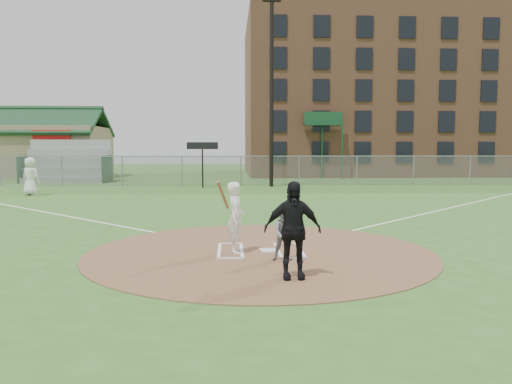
{
  "coord_description": "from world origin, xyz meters",
  "views": [
    {
      "loc": [
        -0.72,
        -11.96,
        2.52
      ],
      "look_at": [
        0.0,
        2.0,
        1.3
      ],
      "focal_mm": 35.0,
      "sensor_mm": 36.0,
      "label": 1
    }
  ],
  "objects_px": {
    "home_plate": "(270,250)",
    "catcher": "(285,234)",
    "ondeck_player": "(30,176)",
    "umpire": "(292,230)",
    "batter_at_plate": "(236,217)"
  },
  "relations": [
    {
      "from": "home_plate",
      "to": "ondeck_player",
      "type": "bearing_deg",
      "value": 127.28
    },
    {
      "from": "ondeck_player",
      "to": "umpire",
      "type": "bearing_deg",
      "value": 141.54
    },
    {
      "from": "home_plate",
      "to": "batter_at_plate",
      "type": "bearing_deg",
      "value": -171.43
    },
    {
      "from": "catcher",
      "to": "ondeck_player",
      "type": "relative_size",
      "value": 0.59
    },
    {
      "from": "home_plate",
      "to": "catcher",
      "type": "relative_size",
      "value": 0.37
    },
    {
      "from": "catcher",
      "to": "batter_at_plate",
      "type": "relative_size",
      "value": 0.68
    },
    {
      "from": "home_plate",
      "to": "umpire",
      "type": "distance_m",
      "value": 2.74
    },
    {
      "from": "batter_at_plate",
      "to": "home_plate",
      "type": "bearing_deg",
      "value": 8.57
    },
    {
      "from": "home_plate",
      "to": "ondeck_player",
      "type": "xyz_separation_m",
      "value": [
        -11.7,
        15.37,
        0.99
      ]
    },
    {
      "from": "umpire",
      "to": "batter_at_plate",
      "type": "relative_size",
      "value": 1.06
    },
    {
      "from": "catcher",
      "to": "umpire",
      "type": "height_order",
      "value": "umpire"
    },
    {
      "from": "home_plate",
      "to": "umpire",
      "type": "xyz_separation_m",
      "value": [
        0.24,
        -2.57,
        0.93
      ]
    },
    {
      "from": "catcher",
      "to": "batter_at_plate",
      "type": "height_order",
      "value": "batter_at_plate"
    },
    {
      "from": "catcher",
      "to": "batter_at_plate",
      "type": "xyz_separation_m",
      "value": [
        -1.09,
        0.91,
        0.26
      ]
    },
    {
      "from": "umpire",
      "to": "ondeck_player",
      "type": "bearing_deg",
      "value": 123.06
    }
  ]
}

